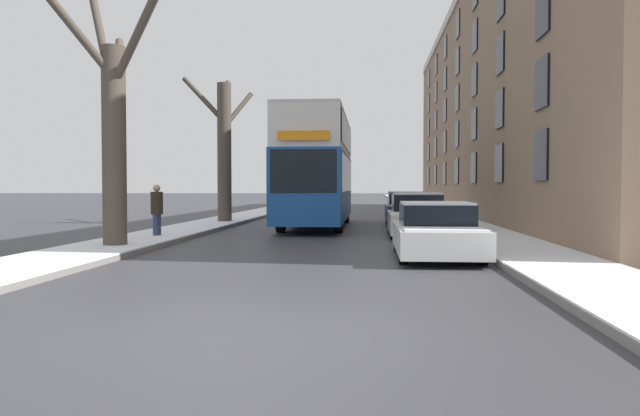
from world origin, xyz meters
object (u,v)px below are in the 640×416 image
at_px(bare_tree_left_1, 224,146).
at_px(parked_car_2, 406,210).
at_px(double_decker_bus, 317,165).
at_px(parked_car_0, 436,232).
at_px(bare_tree_left_0, 112,127).
at_px(pedestrian_left_sidewalk, 157,210).
at_px(parked_car_1, 417,216).

xyz_separation_m(bare_tree_left_1, parked_car_2, (8.09, 0.02, -2.80)).
distance_m(double_decker_bus, parked_car_0, 11.96).
bearing_deg(bare_tree_left_0, parked_car_0, -6.72).
bearing_deg(bare_tree_left_0, bare_tree_left_1, 88.94).
bearing_deg(pedestrian_left_sidewalk, bare_tree_left_1, 5.94).
height_order(double_decker_bus, parked_car_2, double_decker_bus).
bearing_deg(double_decker_bus, pedestrian_left_sidewalk, -122.52).
bearing_deg(bare_tree_left_1, pedestrian_left_sidewalk, -91.10).
height_order(bare_tree_left_1, pedestrian_left_sidewalk, bare_tree_left_1).
relative_size(double_decker_bus, parked_car_0, 2.42).
xyz_separation_m(parked_car_0, parked_car_1, (0.00, 6.34, 0.06)).
bearing_deg(parked_car_0, parked_car_2, 90.00).
bearing_deg(parked_car_1, parked_car_2, 90.00).
xyz_separation_m(bare_tree_left_1, parked_car_1, (8.09, -6.20, -2.80)).
bearing_deg(parked_car_1, double_decker_bus, 128.13).
xyz_separation_m(bare_tree_left_0, parked_car_1, (8.30, 5.36, -2.57)).
height_order(bare_tree_left_0, bare_tree_left_1, bare_tree_left_0).
xyz_separation_m(double_decker_bus, parked_car_0, (3.79, -11.16, -1.99)).
bearing_deg(parked_car_0, pedestrian_left_sidewalk, 153.20).
bearing_deg(double_decker_bus, bare_tree_left_1, 162.21).
distance_m(parked_car_2, pedestrian_left_sidewalk, 11.77).
bearing_deg(double_decker_bus, parked_car_2, 20.23).
relative_size(bare_tree_left_0, parked_car_2, 1.60).
xyz_separation_m(double_decker_bus, parked_car_2, (3.79, 1.40, -1.92)).
relative_size(bare_tree_left_0, pedestrian_left_sidewalk, 4.03).
height_order(parked_car_0, parked_car_2, parked_car_2).
xyz_separation_m(parked_car_0, pedestrian_left_sidewalk, (-8.25, 4.17, 0.34)).
bearing_deg(parked_car_1, pedestrian_left_sidewalk, -165.25).
bearing_deg(parked_car_2, bare_tree_left_1, -179.88).
distance_m(parked_car_1, parked_car_2, 6.22).
distance_m(bare_tree_left_1, parked_car_1, 10.57).
relative_size(bare_tree_left_0, bare_tree_left_1, 1.02).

